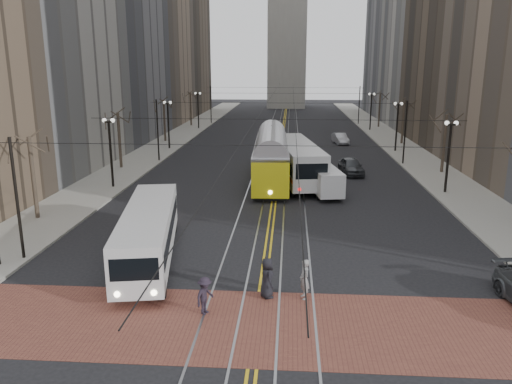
# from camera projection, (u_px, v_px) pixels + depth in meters

# --- Properties ---
(ground) EXTENTS (260.00, 260.00, 0.00)m
(ground) POSITION_uv_depth(u_px,v_px,m) (263.00, 283.00, 23.80)
(ground) COLOR black
(ground) RESTS_ON ground
(sidewalk_left) EXTENTS (5.00, 140.00, 0.15)m
(sidewalk_left) POSITION_uv_depth(u_px,v_px,m) (172.00, 140.00, 68.28)
(sidewalk_left) COLOR gray
(sidewalk_left) RESTS_ON ground
(sidewalk_right) EXTENTS (5.00, 140.00, 0.15)m
(sidewalk_right) POSITION_uv_depth(u_px,v_px,m) (394.00, 143.00, 66.27)
(sidewalk_right) COLOR gray
(sidewalk_right) RESTS_ON ground
(crosswalk_band) EXTENTS (25.00, 6.00, 0.01)m
(crosswalk_band) POSITION_uv_depth(u_px,v_px,m) (258.00, 325.00, 19.93)
(crosswalk_band) COLOR brown
(crosswalk_band) RESTS_ON ground
(streetcar_rails) EXTENTS (4.80, 130.00, 0.02)m
(streetcar_rails) POSITION_uv_depth(u_px,v_px,m) (282.00, 142.00, 67.29)
(streetcar_rails) COLOR gray
(streetcar_rails) RESTS_ON ground
(centre_lines) EXTENTS (0.42, 130.00, 0.01)m
(centre_lines) POSITION_uv_depth(u_px,v_px,m) (282.00, 142.00, 67.29)
(centre_lines) COLOR gold
(centre_lines) RESTS_ON ground
(building_left_mid) EXTENTS (16.00, 20.00, 34.00)m
(building_left_mid) POSITION_uv_depth(u_px,v_px,m) (90.00, 11.00, 65.76)
(building_left_mid) COLOR slate
(building_left_mid) RESTS_ON ground
(building_left_far) EXTENTS (16.00, 20.00, 40.00)m
(building_left_far) POSITION_uv_depth(u_px,v_px,m) (164.00, 16.00, 103.69)
(building_left_far) COLOR brown
(building_left_far) RESTS_ON ground
(building_right_mid) EXTENTS (16.00, 20.00, 34.00)m
(building_right_mid) POSITION_uv_depth(u_px,v_px,m) (487.00, 8.00, 62.34)
(building_right_mid) COLOR brown
(building_right_mid) RESTS_ON ground
(building_right_far) EXTENTS (16.00, 20.00, 40.00)m
(building_right_far) POSITION_uv_depth(u_px,v_px,m) (414.00, 14.00, 100.26)
(building_right_far) COLOR slate
(building_right_far) RESTS_ON ground
(lamp_posts) EXTENTS (27.60, 57.20, 5.60)m
(lamp_posts) POSITION_uv_depth(u_px,v_px,m) (279.00, 139.00, 50.89)
(lamp_posts) COLOR black
(lamp_posts) RESTS_ON ground
(street_trees) EXTENTS (31.68, 53.28, 5.60)m
(street_trees) POSITION_uv_depth(u_px,v_px,m) (280.00, 130.00, 57.18)
(street_trees) COLOR #382D23
(street_trees) RESTS_ON ground
(trolley_wires) EXTENTS (25.96, 120.00, 6.60)m
(trolley_wires) POSITION_uv_depth(u_px,v_px,m) (280.00, 122.00, 56.53)
(trolley_wires) COLOR black
(trolley_wires) RESTS_ON ground
(transit_bus) EXTENTS (4.27, 11.56, 2.83)m
(transit_bus) POSITION_uv_depth(u_px,v_px,m) (149.00, 235.00, 26.15)
(transit_bus) COLOR silver
(transit_bus) RESTS_ON ground
(streetcar) EXTENTS (3.32, 15.41, 3.61)m
(streetcar) POSITION_uv_depth(u_px,v_px,m) (271.00, 161.00, 44.29)
(streetcar) COLOR #D3C812
(streetcar) RESTS_ON ground
(rear_bus) EXTENTS (4.88, 13.45, 3.43)m
(rear_bus) POSITION_uv_depth(u_px,v_px,m) (297.00, 162.00, 44.12)
(rear_bus) COLOR #BEBEBE
(rear_bus) RESTS_ON ground
(cargo_van) EXTENTS (2.69, 5.18, 2.18)m
(cargo_van) POSITION_uv_depth(u_px,v_px,m) (326.00, 182.00, 39.35)
(cargo_van) COLOR silver
(cargo_van) RESTS_ON ground
(sedan_grey) EXTENTS (2.38, 4.76, 1.56)m
(sedan_grey) POSITION_uv_depth(u_px,v_px,m) (351.00, 166.00, 47.28)
(sedan_grey) COLOR #3B3E42
(sedan_grey) RESTS_ON ground
(sedan_silver) EXTENTS (2.11, 4.33, 1.37)m
(sedan_silver) POSITION_uv_depth(u_px,v_px,m) (340.00, 139.00, 65.50)
(sedan_silver) COLOR #AAABB2
(sedan_silver) RESTS_ON ground
(pedestrian_a) EXTENTS (0.87, 1.05, 1.85)m
(pedestrian_a) POSITION_uv_depth(u_px,v_px,m) (267.00, 278.00, 22.10)
(pedestrian_a) COLOR black
(pedestrian_a) RESTS_ON crosswalk_band
(pedestrian_b) EXTENTS (0.62, 0.76, 1.81)m
(pedestrian_b) POSITION_uv_depth(u_px,v_px,m) (304.00, 279.00, 21.99)
(pedestrian_b) COLOR gray
(pedestrian_b) RESTS_ON crosswalk_band
(pedestrian_d) EXTENTS (0.99, 1.20, 1.62)m
(pedestrian_d) POSITION_uv_depth(u_px,v_px,m) (205.00, 296.00, 20.65)
(pedestrian_d) COLOR black
(pedestrian_d) RESTS_ON crosswalk_band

